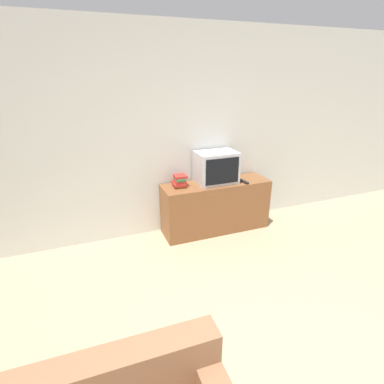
# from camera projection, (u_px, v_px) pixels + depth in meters

# --- Properties ---
(wall_back) EXTENTS (9.00, 0.06, 2.60)m
(wall_back) POSITION_uv_depth(u_px,v_px,m) (146.00, 137.00, 3.66)
(wall_back) COLOR silver
(wall_back) RESTS_ON ground_plane
(tv_stand) EXTENTS (1.45, 0.43, 0.68)m
(tv_stand) POSITION_uv_depth(u_px,v_px,m) (216.00, 206.00, 4.06)
(tv_stand) COLOR brown
(tv_stand) RESTS_ON ground_plane
(television) EXTENTS (0.53, 0.37, 0.41)m
(television) POSITION_uv_depth(u_px,v_px,m) (216.00, 167.00, 3.89)
(television) COLOR silver
(television) RESTS_ON tv_stand
(book_stack) EXTENTS (0.18, 0.21, 0.15)m
(book_stack) POSITION_uv_depth(u_px,v_px,m) (180.00, 181.00, 3.79)
(book_stack) COLOR #995623
(book_stack) RESTS_ON tv_stand
(remote_on_stand) EXTENTS (0.07, 0.20, 0.02)m
(remote_on_stand) POSITION_uv_depth(u_px,v_px,m) (243.00, 181.00, 3.96)
(remote_on_stand) COLOR black
(remote_on_stand) RESTS_ON tv_stand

